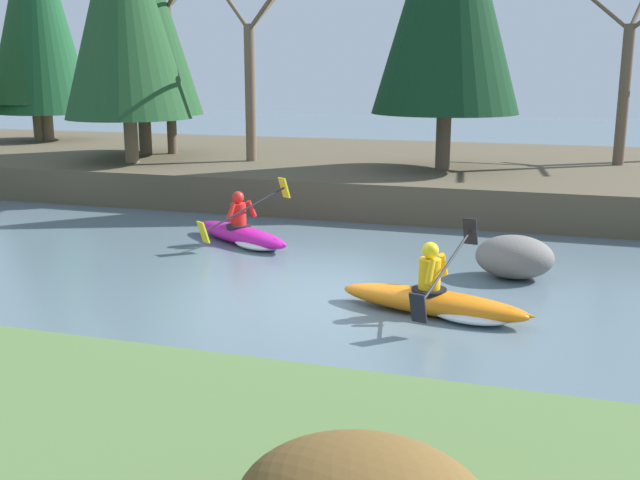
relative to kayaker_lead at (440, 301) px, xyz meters
The scene contains 12 objects.
ground_plane 1.73m from the kayaker_lead, 169.18° to the left, with size 90.00×90.00×0.00m, color slate.
riverbank_far 11.04m from the kayaker_lead, 98.79° to the left, with size 44.00×10.34×0.85m.
conifer_tree_left 20.59m from the kayaker_lead, 142.38° to the left, with size 3.02×3.02×7.04m.
conifer_tree_mid_left 20.51m from the kayaker_lead, 141.57° to the left, with size 3.14×3.14×7.96m.
conifer_tree_centre 14.61m from the kayaker_lead, 136.65° to the left, with size 3.42×3.42×6.93m.
conifer_tree_mid_right 13.04m from the kayaker_lead, 140.75° to the left, with size 3.28×3.28×7.02m.
bare_tree_upstream 14.07m from the kayaker_lead, 133.32° to the left, with size 3.12×3.08×5.62m.
bare_tree_mid_upstream 11.47m from the kayaker_lead, 125.78° to the left, with size 2.65×2.62×4.73m.
bare_tree_mid_downstream 11.79m from the kayaker_lead, 75.28° to the left, with size 2.62×2.59×4.66m.
kayaker_lead is the anchor object (origin of this frame).
kayaker_middle 5.25m from the kayaker_lead, 143.68° to the left, with size 2.63×1.97×1.20m.
boulder_midstream 2.38m from the kayaker_lead, 69.37° to the left, with size 1.23×0.96×0.70m.
Camera 1 is at (3.07, -10.07, 3.27)m, focal length 42.00 mm.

